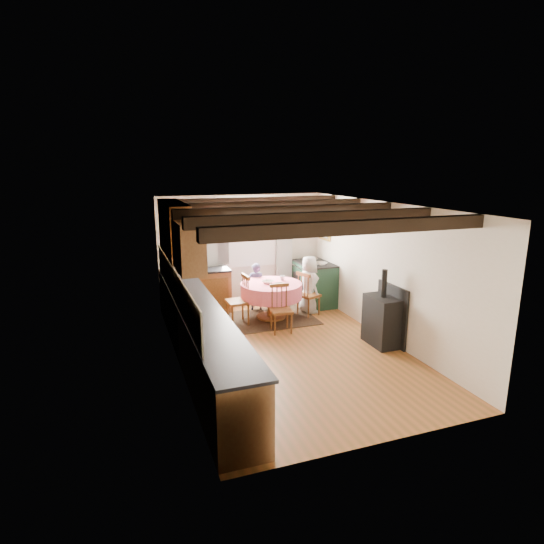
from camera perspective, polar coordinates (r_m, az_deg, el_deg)
name	(u,v)px	position (r m, az deg, el deg)	size (l,w,h in m)	color
floor	(288,349)	(7.52, 2.08, -9.91)	(3.60, 5.50, 0.00)	#9D5B2D
ceiling	(289,205)	(6.93, 2.25, 8.63)	(3.60, 5.50, 0.00)	white
wall_back	(242,250)	(9.68, -3.90, 2.83)	(3.60, 0.00, 2.40)	silver
wall_front	(386,342)	(4.82, 14.55, -8.76)	(3.60, 0.00, 2.40)	silver
wall_left	(176,290)	(6.69, -12.30, -2.31)	(0.00, 5.50, 2.40)	silver
wall_right	(384,271)	(7.96, 14.29, 0.10)	(0.00, 5.50, 2.40)	silver
beam_a	(355,227)	(5.15, 10.61, 5.70)	(3.60, 0.16, 0.16)	black
beam_b	(317,218)	(6.03, 5.82, 6.97)	(3.60, 0.16, 0.16)	black
beam_c	(289,211)	(6.94, 2.25, 7.89)	(3.60, 0.16, 0.16)	black
beam_d	(268,206)	(7.87, -0.50, 8.56)	(3.60, 0.16, 0.16)	black
beam_e	(252,201)	(8.82, -2.66, 9.09)	(3.60, 0.16, 0.16)	black
splash_left	(174,285)	(6.98, -12.47, -1.66)	(0.02, 4.50, 0.55)	beige
splash_back	(197,253)	(9.44, -9.71, 2.40)	(1.40, 0.02, 0.55)	beige
base_cabinet_left	(198,336)	(6.98, -9.53, -8.11)	(0.60, 5.30, 0.88)	brown
base_cabinet_back	(198,292)	(9.34, -9.53, -2.51)	(1.30, 0.60, 0.88)	brown
worktop_left	(198,307)	(6.83, -9.51, -4.50)	(0.64, 5.30, 0.04)	black
worktop_back	(197,270)	(9.21, -9.62, 0.21)	(1.30, 0.64, 0.04)	black
wall_cabinet_glass	(174,229)	(7.73, -12.53, 5.47)	(0.34, 1.80, 0.90)	brown
wall_cabinet_solid	(189,246)	(6.27, -10.72, 3.28)	(0.34, 0.90, 0.70)	brown
window_frame	(246,232)	(9.62, -3.33, 5.20)	(1.34, 0.03, 1.54)	white
window_pane	(246,232)	(9.63, -3.34, 5.20)	(1.20, 0.01, 1.40)	white
curtain_left	(209,258)	(9.43, -8.11, 1.82)	(0.35, 0.10, 2.10)	#9EA99A
curtain_right	(284,253)	(9.90, 1.57, 2.51)	(0.35, 0.10, 2.10)	#9EA99A
curtain_rod	(247,204)	(9.47, -3.24, 8.72)	(0.03, 0.03, 2.00)	black
wall_picture	(325,226)	(9.81, 6.83, 5.88)	(0.04, 0.50, 0.60)	gold
wall_plate	(287,225)	(9.90, 1.99, 6.03)	(0.30, 0.30, 0.02)	silver
rug	(271,318)	(8.93, -0.10, -5.99)	(1.70, 1.32, 0.01)	black
dining_table	(271,301)	(8.82, -0.10, -3.78)	(1.22, 1.22, 0.74)	pink
chair_near	(281,309)	(8.10, 1.21, -4.79)	(0.38, 0.40, 0.89)	brown
chair_left	(238,300)	(8.53, -4.47, -3.61)	(0.42, 0.44, 0.97)	brown
chair_right	(309,293)	(9.05, 4.75, -2.77)	(0.39, 0.41, 0.92)	brown
aga_range	(314,283)	(9.77, 5.50, -1.43)	(0.67, 1.04, 0.96)	#1A3D2B
cast_iron_stove	(383,308)	(7.71, 14.08, -4.48)	(0.40, 0.66, 1.32)	black
child_far	(256,287)	(9.32, -2.09, -1.91)	(0.37, 0.24, 1.02)	#3B3A60
child_right	(309,285)	(9.18, 4.78, -1.62)	(0.58, 0.38, 1.20)	silver
bowl_a	(268,282)	(8.70, -0.52, -1.30)	(0.23, 0.23, 0.06)	silver
bowl_b	(279,285)	(8.51, 0.91, -1.64)	(0.18, 0.18, 0.06)	silver
cup	(282,278)	(8.93, 1.33, -0.79)	(0.10, 0.10, 0.10)	silver
canister_tall	(188,264)	(9.20, -10.84, 1.04)	(0.14, 0.14, 0.24)	#262628
canister_wide	(203,264)	(9.20, -8.93, 1.05)	(0.20, 0.20, 0.22)	#262628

